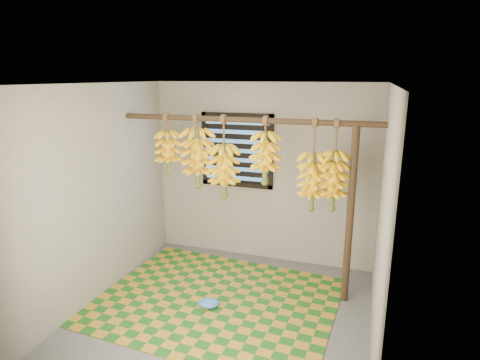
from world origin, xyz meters
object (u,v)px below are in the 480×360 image
at_px(support_post, 350,217).
at_px(banana_bunch_e, 312,182).
at_px(banana_bunch_c, 224,171).
at_px(banana_bunch_f, 333,181).
at_px(banana_bunch_a, 168,152).
at_px(banana_bunch_d, 265,158).
at_px(woven_mat, 216,300).
at_px(plastic_bag, 209,303).
at_px(banana_bunch_b, 197,158).

height_order(support_post, banana_bunch_e, banana_bunch_e).
relative_size(banana_bunch_c, banana_bunch_f, 0.97).
distance_m(banana_bunch_e, banana_bunch_f, 0.22).
xyz_separation_m(banana_bunch_e, banana_bunch_f, (0.22, -0.00, 0.03)).
height_order(banana_bunch_a, banana_bunch_c, same).
relative_size(banana_bunch_c, banana_bunch_d, 1.27).
height_order(woven_mat, banana_bunch_d, banana_bunch_d).
height_order(plastic_bag, banana_bunch_c, banana_bunch_c).
bearing_deg(banana_bunch_d, woven_mat, -131.05).
height_order(support_post, banana_bunch_c, banana_bunch_c).
height_order(banana_bunch_b, banana_bunch_c, same).
distance_m(banana_bunch_c, banana_bunch_f, 1.25).
bearing_deg(banana_bunch_b, banana_bunch_c, 0.00).
distance_m(woven_mat, banana_bunch_d, 1.71).
relative_size(woven_mat, plastic_bag, 11.04).
distance_m(support_post, banana_bunch_b, 1.86).
distance_m(banana_bunch_c, banana_bunch_e, 1.02).
height_order(plastic_bag, banana_bunch_f, banana_bunch_f).
bearing_deg(banana_bunch_f, woven_mat, -157.71).
distance_m(banana_bunch_a, banana_bunch_e, 1.76).
bearing_deg(banana_bunch_c, banana_bunch_f, -0.00).
distance_m(woven_mat, banana_bunch_a, 1.83).
xyz_separation_m(banana_bunch_d, banana_bunch_e, (0.54, 0.00, -0.23)).
bearing_deg(banana_bunch_d, support_post, 0.00).
height_order(banana_bunch_d, banana_bunch_f, same).
bearing_deg(banana_bunch_b, banana_bunch_f, -0.00).
bearing_deg(banana_bunch_f, banana_bunch_b, 180.00).
bearing_deg(support_post, banana_bunch_f, -180.00).
xyz_separation_m(banana_bunch_a, banana_bunch_d, (1.21, 0.00, 0.00)).
xyz_separation_m(banana_bunch_a, banana_bunch_b, (0.38, 0.00, -0.05)).
bearing_deg(banana_bunch_e, woven_mat, -153.18).
xyz_separation_m(woven_mat, banana_bunch_b, (-0.40, 0.48, 1.53)).
bearing_deg(woven_mat, support_post, 19.35).
height_order(banana_bunch_e, banana_bunch_f, same).
xyz_separation_m(woven_mat, banana_bunch_c, (-0.07, 0.48, 1.39)).
xyz_separation_m(woven_mat, banana_bunch_e, (0.96, 0.48, 1.35)).
bearing_deg(plastic_bag, support_post, 24.64).
distance_m(support_post, banana_bunch_a, 2.24).
relative_size(support_post, plastic_bag, 8.47).
relative_size(woven_mat, banana_bunch_c, 2.70).
relative_size(plastic_bag, banana_bunch_f, 0.24).
height_order(support_post, woven_mat, support_post).
height_order(plastic_bag, banana_bunch_b, banana_bunch_b).
bearing_deg(banana_bunch_d, banana_bunch_c, 180.00).
distance_m(plastic_bag, banana_bunch_c, 1.49).
bearing_deg(banana_bunch_a, banana_bunch_f, 0.00).
relative_size(support_post, banana_bunch_b, 2.30).
height_order(woven_mat, banana_bunch_c, banana_bunch_c).
distance_m(plastic_bag, banana_bunch_b, 1.65).
height_order(support_post, banana_bunch_d, banana_bunch_d).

